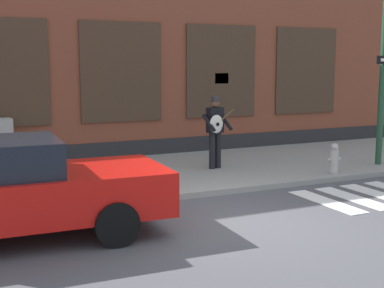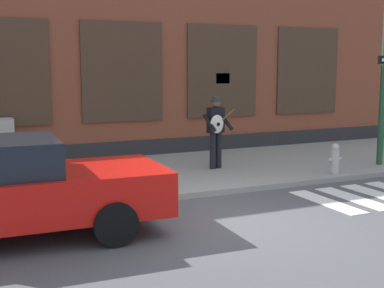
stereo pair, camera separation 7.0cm
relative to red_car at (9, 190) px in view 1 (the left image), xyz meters
name	(u,v)px [view 1 (the left image)]	position (x,y,z in m)	size (l,w,h in m)	color
ground_plane	(237,221)	(3.55, -0.59, -0.77)	(160.00, 160.00, 0.00)	#4C4C51
sidewalk	(153,174)	(3.55, 3.37, -0.71)	(28.00, 4.56, 0.12)	gray
building_backdrop	(100,35)	(3.55, 7.64, 2.71)	(28.00, 4.06, 6.97)	brown
red_car	(9,190)	(0.00, 0.00, 0.00)	(4.66, 2.10, 1.53)	red
busker	(215,128)	(5.07, 3.10, 0.34)	(0.73, 0.56, 1.74)	black
fire_hydrant	(334,158)	(7.29, 1.44, -0.30)	(0.38, 0.20, 0.70)	#B2ADA8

